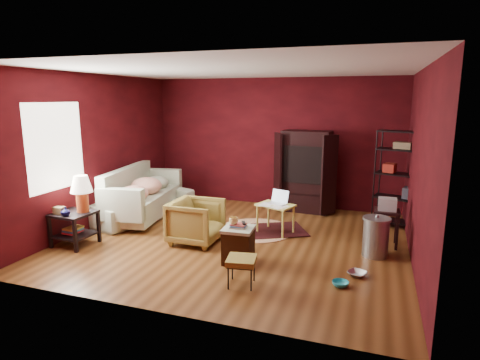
# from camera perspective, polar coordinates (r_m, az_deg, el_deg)

# --- Properties ---
(room) EXTENTS (5.54, 5.04, 2.84)m
(room) POSITION_cam_1_polar(r_m,az_deg,el_deg) (6.55, -0.94, 3.12)
(room) COLOR brown
(room) RESTS_ON ground
(sofa) EXTENTS (1.23, 2.24, 0.84)m
(sofa) POSITION_cam_1_polar(r_m,az_deg,el_deg) (8.24, -13.68, -2.42)
(sofa) COLOR #B8C3A8
(sofa) RESTS_ON ground
(armchair) EXTENTS (0.73, 0.78, 0.79)m
(armchair) POSITION_cam_1_polar(r_m,az_deg,el_deg) (6.69, -6.25, -5.59)
(armchair) COLOR black
(armchair) RESTS_ON ground
(pet_bowl_steel) EXTENTS (0.25, 0.15, 0.25)m
(pet_bowl_steel) POSITION_cam_1_polar(r_m,az_deg,el_deg) (5.76, 16.36, -11.83)
(pet_bowl_steel) COLOR #AFB2B6
(pet_bowl_steel) RESTS_ON ground
(pet_bowl_turquoise) EXTENTS (0.22, 0.13, 0.21)m
(pet_bowl_turquoise) POSITION_cam_1_polar(r_m,az_deg,el_deg) (5.42, 14.13, -13.44)
(pet_bowl_turquoise) COLOR #2AB7C7
(pet_bowl_turquoise) RESTS_ON ground
(vase) EXTENTS (0.16, 0.16, 0.14)m
(vase) POSITION_cam_1_polar(r_m,az_deg,el_deg) (6.86, -23.58, -4.15)
(vase) COLOR #0B0C3B
(vase) RESTS_ON side_table
(mug) EXTENTS (0.13, 0.10, 0.13)m
(mug) POSITION_cam_1_polar(r_m,az_deg,el_deg) (5.76, -0.93, -5.69)
(mug) COLOR #E4C36F
(mug) RESTS_ON hamper
(side_table) EXTENTS (0.61, 0.61, 1.15)m
(side_table) POSITION_cam_1_polar(r_m,az_deg,el_deg) (6.99, -22.07, -3.15)
(side_table) COLOR black
(side_table) RESTS_ON ground
(sofa_cushions) EXTENTS (1.19, 2.30, 0.92)m
(sofa_cushions) POSITION_cam_1_polar(r_m,az_deg,el_deg) (8.26, -13.92, -2.18)
(sofa_cushions) COLOR #B8C3A8
(sofa_cushions) RESTS_ON sofa
(hamper) EXTENTS (0.46, 0.46, 0.61)m
(hamper) POSITION_cam_1_polar(r_m,az_deg,el_deg) (5.90, -0.22, -9.14)
(hamper) COLOR #3B200D
(hamper) RESTS_ON ground
(footstool) EXTENTS (0.42, 0.42, 0.37)m
(footstool) POSITION_cam_1_polar(r_m,az_deg,el_deg) (5.21, 0.21, -11.50)
(footstool) COLOR black
(footstool) RESTS_ON ground
(rug_round) EXTENTS (1.81, 1.81, 0.01)m
(rug_round) POSITION_cam_1_polar(r_m,az_deg,el_deg) (7.37, 2.24, -7.09)
(rug_round) COLOR beige
(rug_round) RESTS_ON ground
(rug_oriental) EXTENTS (1.53, 1.36, 0.01)m
(rug_oriental) POSITION_cam_1_polar(r_m,az_deg,el_deg) (7.33, 4.15, -7.14)
(rug_oriental) COLOR #451215
(rug_oriental) RESTS_ON ground
(laptop_desk) EXTENTS (0.73, 0.63, 0.76)m
(laptop_desk) POSITION_cam_1_polar(r_m,az_deg,el_deg) (7.11, 5.12, -3.90)
(laptop_desk) COLOR #FFFD74
(laptop_desk) RESTS_ON ground
(tv_armoire) EXTENTS (1.34, 0.76, 1.70)m
(tv_armoire) POSITION_cam_1_polar(r_m,az_deg,el_deg) (8.52, 9.28, 1.43)
(tv_armoire) COLOR black
(tv_armoire) RESTS_ON ground
(wire_shelving) EXTENTS (0.95, 0.60, 1.80)m
(wire_shelving) POSITION_cam_1_polar(r_m,az_deg,el_deg) (7.89, 21.95, 0.66)
(wire_shelving) COLOR black
(wire_shelving) RESTS_ON ground
(small_stand) EXTENTS (0.40, 0.40, 0.79)m
(small_stand) POSITION_cam_1_polar(r_m,az_deg,el_deg) (6.88, 20.16, -4.06)
(small_stand) COLOR black
(small_stand) RESTS_ON ground
(trash_can) EXTENTS (0.51, 0.51, 0.65)m
(trash_can) POSITION_cam_1_polar(r_m,az_deg,el_deg) (6.46, 18.74, -7.64)
(trash_can) COLOR #A0A5A8
(trash_can) RESTS_ON ground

